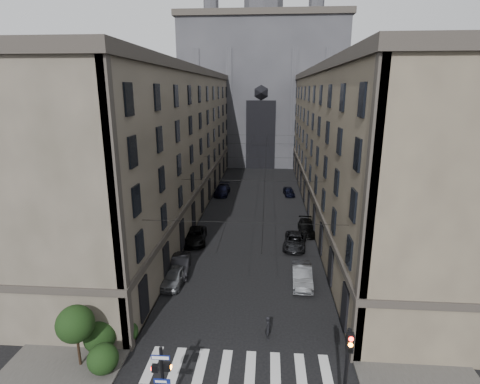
% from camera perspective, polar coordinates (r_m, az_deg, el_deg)
% --- Properties ---
extents(sidewalk_left, '(7.00, 80.00, 0.15)m').
position_cam_1_polar(sidewalk_left, '(53.66, -8.90, -2.27)').
color(sidewalk_left, '#383533').
rests_on(sidewalk_left, ground).
extents(sidewalk_right, '(7.00, 80.00, 0.15)m').
position_cam_1_polar(sidewalk_right, '(53.06, 13.81, -2.74)').
color(sidewalk_right, '#383533').
rests_on(sidewalk_right, ground).
extents(zebra_crossing, '(11.00, 3.20, 0.01)m').
position_cam_1_polar(zebra_crossing, '(24.82, -0.34, -25.32)').
color(zebra_crossing, beige).
rests_on(zebra_crossing, ground).
extents(building_left, '(13.60, 60.60, 18.85)m').
position_cam_1_polar(building_left, '(52.40, -12.48, 7.53)').
color(building_left, '#4A4439').
rests_on(building_left, ground).
extents(building_right, '(13.60, 60.60, 18.85)m').
position_cam_1_polar(building_right, '(51.61, 17.71, 7.06)').
color(building_right, brown).
rests_on(building_right, ground).
extents(gothic_tower, '(35.00, 23.00, 58.00)m').
position_cam_1_polar(gothic_tower, '(88.73, 3.42, 16.42)').
color(gothic_tower, '#2D2D33').
rests_on(gothic_tower, ground).
extents(pedestrian_signal_left, '(1.02, 0.38, 4.00)m').
position_cam_1_polar(pedestrian_signal_left, '(21.23, -11.77, -25.80)').
color(pedestrian_signal_left, black).
rests_on(pedestrian_signal_left, ground).
extents(traffic_light_right, '(0.34, 0.50, 5.20)m').
position_cam_1_polar(traffic_light_right, '(20.70, 16.01, -23.86)').
color(traffic_light_right, black).
rests_on(traffic_light_right, ground).
extents(shrub_cluster, '(3.90, 4.40, 3.90)m').
position_cam_1_polar(shrub_cluster, '(25.77, -21.34, -19.75)').
color(shrub_cluster, black).
rests_on(shrub_cluster, sidewalk_left).
extents(tram_wires, '(14.00, 60.00, 0.43)m').
position_cam_1_polar(tram_wires, '(50.21, 2.46, 5.13)').
color(tram_wires, black).
rests_on(tram_wires, ground).
extents(car_left_near, '(2.00, 4.30, 1.43)m').
position_cam_1_polar(car_left_near, '(33.31, -9.90, -12.54)').
color(car_left_near, slate).
rests_on(car_left_near, ground).
extents(car_left_midnear, '(2.14, 4.73, 1.51)m').
position_cam_1_polar(car_left_midnear, '(35.14, -9.06, -10.88)').
color(car_left_midnear, black).
rests_on(car_left_midnear, ground).
extents(car_left_midfar, '(2.90, 5.32, 1.41)m').
position_cam_1_polar(car_left_midfar, '(41.45, -6.84, -6.65)').
color(car_left_midfar, black).
rests_on(car_left_midfar, ground).
extents(car_left_far, '(2.28, 5.28, 1.52)m').
position_cam_1_polar(car_left_far, '(59.36, -2.73, 0.32)').
color(car_left_far, black).
rests_on(car_left_far, ground).
extents(car_right_near, '(1.79, 4.78, 1.56)m').
position_cam_1_polar(car_right_near, '(33.26, 9.42, -12.44)').
color(car_right_near, gray).
rests_on(car_right_near, ground).
extents(car_right_midnear, '(2.90, 5.23, 1.38)m').
position_cam_1_polar(car_right_midnear, '(40.27, 8.36, -7.41)').
color(car_right_midnear, black).
rests_on(car_right_midnear, ground).
extents(car_right_midfar, '(2.08, 4.78, 1.37)m').
position_cam_1_polar(car_right_midfar, '(44.29, 10.09, -5.35)').
color(car_right_midfar, black).
rests_on(car_right_midfar, ground).
extents(car_right_far, '(1.92, 3.96, 1.30)m').
position_cam_1_polar(car_right_far, '(59.39, 7.45, 0.10)').
color(car_right_far, black).
rests_on(car_right_far, ground).
extents(pedestrian, '(0.43, 0.62, 1.66)m').
position_cam_1_polar(pedestrian, '(26.63, 4.33, -19.89)').
color(pedestrian, black).
rests_on(pedestrian, ground).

